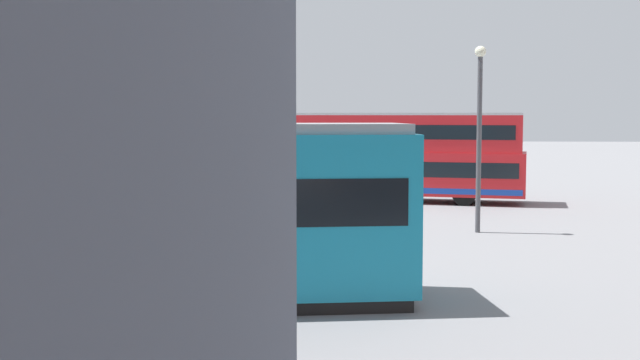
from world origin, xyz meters
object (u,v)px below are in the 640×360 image
(pedestrian_crossing, at_px, (316,199))
(pedestrian_near_railing, at_px, (221,191))
(double_decker_bus, at_px, (396,156))
(tram_yellow, at_px, (46,213))
(street_lamp, at_px, (479,122))
(info_sign, at_px, (104,174))

(pedestrian_crossing, bearing_deg, pedestrian_near_railing, -27.66)
(double_decker_bus, bearing_deg, tram_yellow, 69.77)
(double_decker_bus, xyz_separation_m, street_lamp, (-2.41, 9.14, 1.56))
(pedestrian_near_railing, distance_m, pedestrian_crossing, 4.07)
(double_decker_bus, height_order, tram_yellow, double_decker_bus)
(tram_yellow, bearing_deg, info_sign, -75.48)
(pedestrian_near_railing, height_order, info_sign, info_sign)
(pedestrian_near_railing, distance_m, info_sign, 4.22)
(pedestrian_crossing, bearing_deg, tram_yellow, 69.20)
(tram_yellow, relative_size, pedestrian_crossing, 8.87)
(pedestrian_near_railing, relative_size, info_sign, 0.71)
(info_sign, bearing_deg, tram_yellow, 104.52)
(pedestrian_crossing, relative_size, street_lamp, 0.28)
(tram_yellow, relative_size, street_lamp, 2.47)
(double_decker_bus, height_order, street_lamp, street_lamp)
(tram_yellow, xyz_separation_m, street_lamp, (-9.71, -10.66, 1.66))
(tram_yellow, bearing_deg, pedestrian_near_railing, -93.37)
(pedestrian_near_railing, xyz_separation_m, info_sign, (4.10, 0.72, 0.66))
(info_sign, bearing_deg, double_decker_bus, -146.46)
(pedestrian_crossing, distance_m, info_sign, 7.83)
(street_lamp, bearing_deg, pedestrian_near_railing, -17.57)
(info_sign, bearing_deg, pedestrian_crossing, 171.33)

